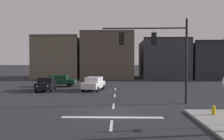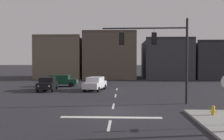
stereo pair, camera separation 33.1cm
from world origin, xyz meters
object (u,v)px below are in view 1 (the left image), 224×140
at_px(car_lot_nearside, 59,80).
at_px(car_lot_middle, 94,83).
at_px(car_lot_farside, 46,84).
at_px(signal_mast_near_side, 162,48).
at_px(fire_hydrant, 214,112).

xyz_separation_m(car_lot_nearside, car_lot_middle, (5.21, -4.42, 0.00)).
bearing_deg(car_lot_farside, signal_mast_near_side, -35.34).
bearing_deg(car_lot_farside, fire_hydrant, -43.14).
bearing_deg(car_lot_middle, signal_mast_near_side, -54.09).
bearing_deg(fire_hydrant, car_lot_nearside, 127.43).
bearing_deg(signal_mast_near_side, car_lot_nearside, 131.12).
bearing_deg(signal_mast_near_side, fire_hydrant, -64.46).
relative_size(car_lot_farside, fire_hydrant, 6.12).
height_order(car_lot_middle, fire_hydrant, car_lot_middle).
bearing_deg(fire_hydrant, car_lot_farside, 136.86).
bearing_deg(car_lot_nearside, fire_hydrant, -52.57).
relative_size(signal_mast_near_side, car_lot_farside, 1.54).
distance_m(signal_mast_near_side, car_lot_nearside, 18.36).
height_order(car_lot_nearside, car_lot_farside, same).
relative_size(car_lot_nearside, car_lot_middle, 0.97).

